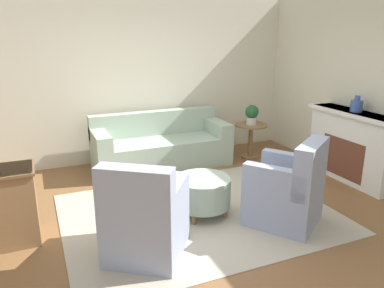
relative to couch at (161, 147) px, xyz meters
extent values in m
plane|color=brown|center=(-0.16, -1.91, -0.33)|extent=(16.00, 16.00, 0.00)
cube|color=beige|center=(-0.16, 0.61, 1.07)|extent=(8.92, 0.12, 2.80)
cube|color=beige|center=(2.70, -1.91, 1.07)|extent=(0.12, 9.59, 2.80)
cube|color=#B2A893|center=(-0.16, -1.91, -0.33)|extent=(3.28, 2.54, 0.01)
cube|color=#9EB29E|center=(0.00, -0.05, -0.09)|extent=(2.27, 0.89, 0.48)
cube|color=#9EB29E|center=(0.00, 0.30, 0.35)|extent=(2.27, 0.20, 0.41)
cube|color=#9EB29E|center=(-1.02, -0.07, 0.26)|extent=(0.24, 0.85, 0.23)
cube|color=#9EB29E|center=(1.02, -0.07, 0.26)|extent=(0.24, 0.85, 0.23)
cube|color=olive|center=(0.00, -0.46, -0.30)|extent=(2.04, 0.05, 0.06)
cube|color=#8E99B2|center=(-1.00, -2.50, -0.10)|extent=(1.03, 1.04, 0.45)
cube|color=#8E99B2|center=(-1.16, -2.73, 0.42)|extent=(0.70, 0.58, 0.58)
cube|color=#8E99B2|center=(-0.75, -2.65, 0.29)|extent=(0.53, 0.68, 0.32)
cube|color=#8E99B2|center=(-1.22, -2.32, 0.29)|extent=(0.53, 0.68, 0.32)
cube|color=olive|center=(-0.79, -2.21, -0.29)|extent=(0.56, 0.41, 0.06)
cube|color=#8E99B2|center=(0.68, -2.50, -0.10)|extent=(1.03, 1.04, 0.45)
cube|color=#8E99B2|center=(0.84, -2.73, 0.42)|extent=(0.70, 0.58, 0.58)
cube|color=#8E99B2|center=(0.90, -2.32, 0.29)|extent=(0.53, 0.68, 0.32)
cube|color=#8E99B2|center=(0.43, -2.65, 0.29)|extent=(0.53, 0.68, 0.32)
cube|color=olive|center=(0.48, -2.21, -0.29)|extent=(0.56, 0.41, 0.06)
cylinder|color=#9EB29E|center=(-0.11, -1.94, -0.02)|extent=(0.69, 0.69, 0.35)
cylinder|color=olive|center=(-0.32, -2.14, -0.26)|extent=(0.05, 0.05, 0.12)
cylinder|color=olive|center=(0.10, -2.14, -0.26)|extent=(0.05, 0.05, 0.12)
cylinder|color=olive|center=(-0.32, -1.73, -0.26)|extent=(0.05, 0.05, 0.12)
cylinder|color=olive|center=(0.10, -1.73, -0.26)|extent=(0.05, 0.05, 0.12)
cylinder|color=olive|center=(1.62, -0.25, 0.28)|extent=(0.58, 0.58, 0.03)
cylinder|color=olive|center=(1.62, -0.25, -0.03)|extent=(0.08, 0.08, 0.59)
cylinder|color=olive|center=(1.62, -0.25, -0.32)|extent=(0.32, 0.32, 0.03)
cube|color=white|center=(2.46, -1.78, 0.21)|extent=(0.36, 1.47, 1.07)
cube|color=brown|center=(2.29, -1.78, 0.04)|extent=(0.02, 0.81, 0.59)
cube|color=white|center=(2.44, -1.78, 0.72)|extent=(0.44, 1.57, 0.05)
cylinder|color=#38569E|center=(2.44, -1.78, 0.83)|extent=(0.17, 0.17, 0.17)
cylinder|color=#38569E|center=(2.44, -1.78, 0.95)|extent=(0.08, 0.08, 0.07)
cylinder|color=beige|center=(1.62, -0.25, 0.35)|extent=(0.19, 0.19, 0.13)
sphere|color=#23562D|center=(1.62, -0.25, 0.52)|extent=(0.24, 0.24, 0.24)
camera|label=1|loc=(-1.92, -5.80, 1.86)|focal=35.00mm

